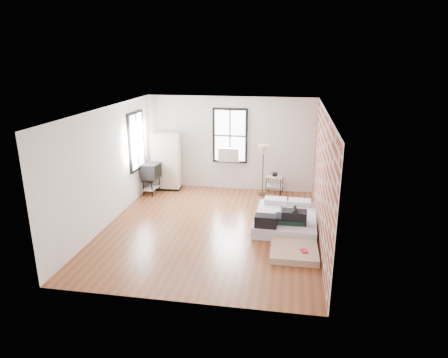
% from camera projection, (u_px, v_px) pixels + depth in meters
% --- Properties ---
extents(ground, '(6.00, 6.00, 0.00)m').
position_uv_depth(ground, '(211.00, 228.00, 9.52)').
color(ground, brown).
rests_on(ground, ground).
extents(room_shell, '(5.02, 6.02, 2.80)m').
position_uv_depth(room_shell, '(223.00, 154.00, 9.30)').
color(room_shell, silver).
rests_on(room_shell, ground).
extents(mattress_main, '(1.50, 1.99, 0.63)m').
position_uv_depth(mattress_main, '(285.00, 218.00, 9.63)').
color(mattress_main, silver).
rests_on(mattress_main, ground).
extents(mattress_bare, '(1.00, 1.85, 0.40)m').
position_uv_depth(mattress_bare, '(293.00, 237.00, 8.77)').
color(mattress_bare, '#BFAC8A').
rests_on(mattress_bare, ground).
extents(wardrobe, '(0.90, 0.55, 1.73)m').
position_uv_depth(wardrobe, '(166.00, 161.00, 12.06)').
color(wardrobe, black).
rests_on(wardrobe, ground).
extents(side_table, '(0.54, 0.46, 0.64)m').
position_uv_depth(side_table, '(275.00, 180.00, 11.73)').
color(side_table, black).
rests_on(side_table, ground).
extents(floor_lamp, '(0.32, 0.32, 1.49)m').
position_uv_depth(floor_lamp, '(263.00, 153.00, 11.37)').
color(floor_lamp, black).
rests_on(floor_lamp, ground).
extents(tv_stand, '(0.50, 0.68, 0.92)m').
position_uv_depth(tv_stand, '(151.00, 172.00, 11.68)').
color(tv_stand, black).
rests_on(tv_stand, ground).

